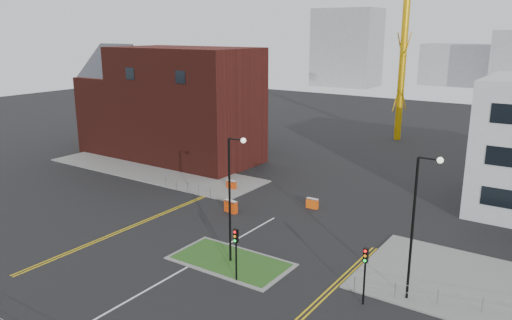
{
  "coord_description": "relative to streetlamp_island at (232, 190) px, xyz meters",
  "views": [
    {
      "loc": [
        21.78,
        -17.85,
        16.0
      ],
      "look_at": [
        -1.89,
        16.96,
        5.0
      ],
      "focal_mm": 35.0,
      "sensor_mm": 36.0,
      "label": 1
    }
  ],
  "objects": [
    {
      "name": "barrier_mid",
      "position": [
        -6.22,
        8.0,
        -4.8
      ],
      "size": [
        1.4,
        0.67,
        1.13
      ],
      "color": "#D5400B",
      "rests_on": "ground"
    },
    {
      "name": "traffic_light_right",
      "position": [
        9.78,
        -0.02,
        -2.85
      ],
      "size": [
        0.28,
        0.33,
        3.65
      ],
      "color": "black",
      "rests_on": "ground"
    },
    {
      "name": "yellow_right_b",
      "position": [
        7.58,
        -2.0,
        -5.41
      ],
      "size": [
        0.12,
        20.0,
        0.01
      ],
      "primitive_type": "cube",
      "color": "gold",
      "rests_on": "ground"
    },
    {
      "name": "ground",
      "position": [
        -2.22,
        -8.0,
        -5.41
      ],
      "size": [
        200.0,
        200.0,
        0.0
      ],
      "primitive_type": "plane",
      "color": "black",
      "rests_on": "ground"
    },
    {
      "name": "skyline_a",
      "position": [
        -42.22,
        112.0,
        5.59
      ],
      "size": [
        18.0,
        12.0,
        22.0
      ],
      "primitive_type": "cube",
      "color": "gray",
      "rests_on": "ground"
    },
    {
      "name": "centre_line",
      "position": [
        -2.22,
        -6.0,
        -5.41
      ],
      "size": [
        0.15,
        30.0,
        0.01
      ],
      "primitive_type": "cube",
      "color": "silver",
      "rests_on": "ground"
    },
    {
      "name": "traffic_light_island",
      "position": [
        1.78,
        -2.02,
        -2.85
      ],
      "size": [
        0.28,
        0.33,
        3.65
      ],
      "color": "black",
      "rests_on": "ground"
    },
    {
      "name": "brick_building",
      "position": [
        -25.19,
        20.0,
        1.44
      ],
      "size": [
        24.2,
        10.07,
        14.24
      ],
      "color": "#431510",
      "rests_on": "ground"
    },
    {
      "name": "barrier_right",
      "position": [
        -0.63,
        13.08,
        -4.9
      ],
      "size": [
        1.14,
        0.41,
        0.95
      ],
      "color": "#F3570D",
      "rests_on": "ground"
    },
    {
      "name": "railing_left",
      "position": [
        -13.22,
        10.0,
        -4.67
      ],
      "size": [
        6.05,
        0.05,
        1.1
      ],
      "color": "gray",
      "rests_on": "ground"
    },
    {
      "name": "barrier_left",
      "position": [
        -10.22,
        13.41,
        -4.9
      ],
      "size": [
        1.14,
        0.44,
        0.94
      ],
      "color": "#C73C0B",
      "rests_on": "ground"
    },
    {
      "name": "grass_island",
      "position": [
        -0.22,
        0.0,
        -5.35
      ],
      "size": [
        8.0,
        4.0,
        0.12
      ],
      "primitive_type": "cube",
      "color": "#1D4918",
      "rests_on": "ground"
    },
    {
      "name": "yellow_left_b",
      "position": [
        -10.92,
        2.0,
        -5.41
      ],
      "size": [
        0.12,
        24.0,
        0.01
      ],
      "primitive_type": "cube",
      "color": "gold",
      "rests_on": "ground"
    },
    {
      "name": "island_kerb",
      "position": [
        -0.22,
        0.0,
        -5.37
      ],
      "size": [
        8.6,
        4.6,
        0.08
      ],
      "primitive_type": "cube",
      "color": "slate",
      "rests_on": "ground"
    },
    {
      "name": "yellow_right_a",
      "position": [
        7.28,
        -2.0,
        -5.41
      ],
      "size": [
        0.12,
        20.0,
        0.01
      ],
      "primitive_type": "cube",
      "color": "gold",
      "rests_on": "ground"
    },
    {
      "name": "pavement_left",
      "position": [
        -22.22,
        14.0,
        -5.35
      ],
      "size": [
        28.0,
        8.0,
        0.12
      ],
      "primitive_type": "cube",
      "color": "slate",
      "rests_on": "ground"
    },
    {
      "name": "streetlamp_right_near",
      "position": [
        12.0,
        2.0,
        0.0
      ],
      "size": [
        1.46,
        0.36,
        9.18
      ],
      "color": "black",
      "rests_on": "ground"
    },
    {
      "name": "skyline_d",
      "position": [
        -10.22,
        132.0,
        0.59
      ],
      "size": [
        30.0,
        12.0,
        12.0
      ],
      "primitive_type": "cube",
      "color": "gray",
      "rests_on": "ground"
    },
    {
      "name": "yellow_left_a",
      "position": [
        -11.22,
        2.0,
        -5.41
      ],
      "size": [
        0.12,
        24.0,
        0.01
      ],
      "primitive_type": "cube",
      "color": "gold",
      "rests_on": "ground"
    },
    {
      "name": "streetlamp_island",
      "position": [
        0.0,
        0.0,
        0.0
      ],
      "size": [
        1.46,
        0.36,
        9.18
      ],
      "color": "black",
      "rests_on": "ground"
    }
  ]
}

